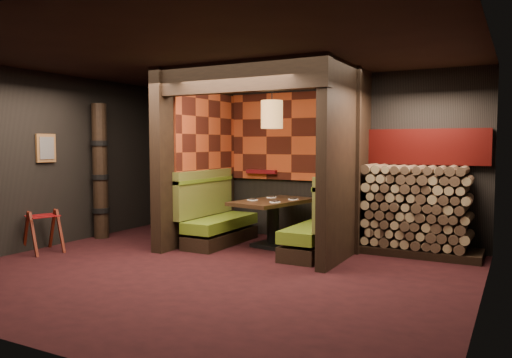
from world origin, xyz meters
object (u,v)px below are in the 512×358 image
object	(u,v)px
booth_bench_right	(321,229)
pendant_lamp	(272,115)
luggage_rack	(43,230)
firewood_stack	(422,211)
booth_bench_left	(216,220)
dining_table	(273,214)
totem_column	(100,172)

from	to	relation	value
booth_bench_right	pendant_lamp	world-z (taller)	pendant_lamp
luggage_rack	firewood_stack	bearing A→B (deg)	25.85
pendant_lamp	luggage_rack	bearing A→B (deg)	-146.19
booth_bench_right	luggage_rack	distance (m)	4.32
booth_bench_left	dining_table	xyz separation A→B (m)	(0.98, 0.21, 0.14)
booth_bench_right	firewood_stack	xyz separation A→B (m)	(1.35, 0.70, 0.28)
totem_column	luggage_rack	bearing A→B (deg)	-86.47
dining_table	booth_bench_left	bearing A→B (deg)	-168.15
dining_table	luggage_rack	bearing A→B (deg)	-145.53
booth_bench_left	pendant_lamp	bearing A→B (deg)	9.02
booth_bench_left	luggage_rack	xyz separation A→B (m)	(-2.01, -1.85, -0.05)
dining_table	luggage_rack	xyz separation A→B (m)	(-2.99, -2.05, -0.19)
firewood_stack	luggage_rack	bearing A→B (deg)	-154.15
booth_bench_right	pendant_lamp	distance (m)	1.99
booth_bench_right	totem_column	size ratio (longest dim) A/B	0.67
booth_bench_left	dining_table	size ratio (longest dim) A/B	1.01
booth_bench_right	totem_column	bearing A→B (deg)	-172.14
luggage_rack	firewood_stack	xyz separation A→B (m)	(5.25, 2.55, 0.33)
booth_bench_left	luggage_rack	bearing A→B (deg)	-137.41
totem_column	dining_table	bearing A→B (deg)	13.83
dining_table	totem_column	xyz separation A→B (m)	(-3.07, -0.76, 0.65)
booth_bench_right	pendant_lamp	size ratio (longest dim) A/B	1.74
booth_bench_left	pendant_lamp	distance (m)	2.02
booth_bench_right	luggage_rack	size ratio (longest dim) A/B	2.14
booth_bench_left	firewood_stack	bearing A→B (deg)	12.17
dining_table	pendant_lamp	bearing A→B (deg)	-90.00
booth_bench_left	booth_bench_right	distance (m)	1.89
booth_bench_right	firewood_stack	distance (m)	1.55
pendant_lamp	luggage_rack	distance (m)	4.03
booth_bench_right	luggage_rack	xyz separation A→B (m)	(-3.90, -1.85, -0.05)
booth_bench_left	dining_table	bearing A→B (deg)	11.85
booth_bench_left	totem_column	bearing A→B (deg)	-165.25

